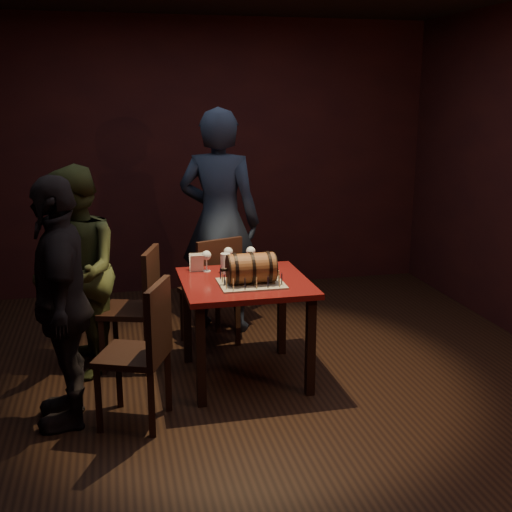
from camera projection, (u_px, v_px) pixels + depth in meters
name	position (u px, v px, depth m)	size (l,w,h in m)	color
room_shell	(243.00, 193.00, 4.27)	(5.04, 5.04, 2.80)	black
pub_table	(245.00, 295.00, 4.61)	(0.90, 0.90, 0.75)	#4E0D0D
cake_board	(251.00, 284.00, 4.48)	(0.45, 0.35, 0.01)	gray
barrel_cake	(251.00, 268.00, 4.45)	(0.38, 0.23, 0.23)	brown
birthday_candles	(251.00, 277.00, 4.47)	(0.40, 0.30, 0.09)	#ECD78D
wine_glass_left	(206.00, 256.00, 4.78)	(0.07, 0.07, 0.16)	silver
wine_glass_mid	(228.00, 253.00, 4.89)	(0.07, 0.07, 0.16)	silver
wine_glass_right	(251.00, 252.00, 4.90)	(0.07, 0.07, 0.16)	silver
pint_of_ale	(225.00, 264.00, 4.75)	(0.07, 0.07, 0.15)	silver
menu_card	(196.00, 263.00, 4.79)	(0.10, 0.05, 0.13)	white
chair_back	(214.00, 286.00, 5.23)	(0.51, 0.51, 0.93)	black
chair_left_rear	(139.00, 302.00, 4.84)	(0.50, 0.50, 0.93)	black
chair_left_front	(144.00, 346.00, 3.99)	(0.52, 0.52, 0.93)	black
person_back	(219.00, 222.00, 5.55)	(0.71, 0.46, 1.94)	#1A2235
person_left_rear	(76.00, 272.00, 4.68)	(0.76, 0.59, 1.56)	#373F1F
person_left_front	(61.00, 302.00, 3.96)	(0.93, 0.39, 1.59)	black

